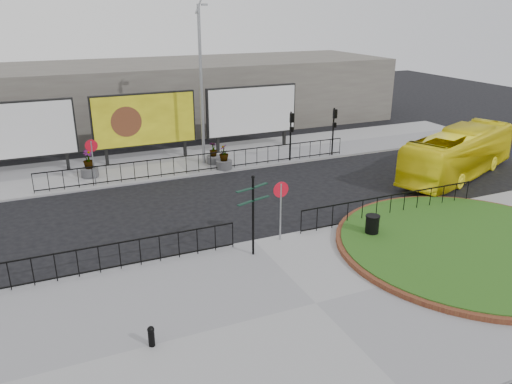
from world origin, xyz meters
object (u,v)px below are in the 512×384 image
billboard_mid (145,120)px  planter_a (89,167)px  lamp_post (201,84)px  fingerpost_sign (253,208)px  planter_b (213,156)px  bollard (151,335)px  planter_c (224,160)px  bus (459,153)px  litter_bin (372,226)px

billboard_mid → planter_a: size_ratio=4.06×
lamp_post → fingerpost_sign: (-2.00, -12.12, -2.80)m
lamp_post → planter_b: (0.49, -0.32, -4.24)m
fingerpost_sign → planter_a: bearing=96.0°
lamp_post → bollard: 17.92m
fingerpost_sign → planter_c: (2.69, 10.52, -1.37)m
planter_b → planter_c: (0.20, -1.28, 0.06)m
bus → planter_a: size_ratio=6.34×
planter_c → litter_bin: bearing=-78.3°
billboard_mid → planter_b: size_ratio=4.74×
billboard_mid → planter_c: bearing=-44.0°
fingerpost_sign → planter_a: 13.04m
fingerpost_sign → lamp_post: bearing=65.8°
fingerpost_sign → bus: 14.92m
fingerpost_sign → bollard: (-4.73, -3.90, -1.57)m
bollard → planter_a: bearing=89.6°
fingerpost_sign → planter_c: size_ratio=2.18×
planter_c → fingerpost_sign: bearing=-104.4°
bollard → planter_c: 16.22m
bollard → planter_c: planter_c is taller
lamp_post → planter_a: 7.80m
billboard_mid → lamp_post: 4.23m
planter_a → fingerpost_sign: bearing=-69.1°
planter_c → planter_a: bearing=167.7°
bollard → bus: 20.71m
bollard → planter_b: (7.23, 15.70, 0.13)m
litter_bin → bollard: bearing=-161.2°
billboard_mid → planter_a: 4.53m
billboard_mid → planter_c: 5.50m
planter_b → planter_c: bearing=-81.1°
litter_bin → billboard_mid: bearing=112.2°
planter_a → planter_c: 7.48m
fingerpost_sign → bollard: bearing=-155.4°
planter_b → litter_bin: bearing=-78.6°
litter_bin → planter_a: (-9.61, 12.70, 0.09)m
bus → planter_c: 13.15m
bus → bollard: bearing=91.8°
billboard_mid → planter_c: size_ratio=4.27×
billboard_mid → bus: billboard_mid is taller
lamp_post → bus: size_ratio=0.95×
bus → planter_b: 13.97m
fingerpost_sign → bus: bearing=2.0°
litter_bin → bus: 10.51m
lamp_post → fingerpost_sign: 12.60m
bollard → bus: bus is taller
planter_c → planter_b: bearing=98.9°
litter_bin → planter_c: planter_c is taller
bollard → fingerpost_sign: bearing=39.5°
litter_bin → fingerpost_sign: bearing=173.3°
lamp_post → bollard: lamp_post is taller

